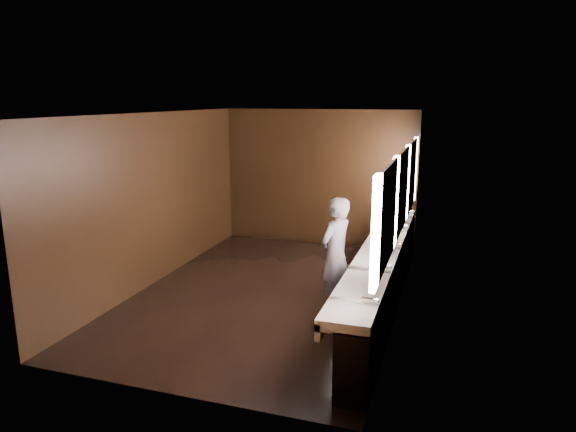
# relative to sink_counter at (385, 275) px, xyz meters

# --- Properties ---
(floor) EXTENTS (6.00, 6.00, 0.00)m
(floor) POSITION_rel_sink_counter_xyz_m (-1.79, 0.00, -0.50)
(floor) COLOR black
(floor) RESTS_ON ground
(ceiling) EXTENTS (4.00, 6.00, 0.02)m
(ceiling) POSITION_rel_sink_counter_xyz_m (-1.79, 0.00, 2.30)
(ceiling) COLOR #2D2D2B
(ceiling) RESTS_ON wall_back
(wall_back) EXTENTS (4.00, 0.02, 2.80)m
(wall_back) POSITION_rel_sink_counter_xyz_m (-1.79, 3.00, 0.90)
(wall_back) COLOR black
(wall_back) RESTS_ON floor
(wall_front) EXTENTS (4.00, 0.02, 2.80)m
(wall_front) POSITION_rel_sink_counter_xyz_m (-1.79, -3.00, 0.90)
(wall_front) COLOR black
(wall_front) RESTS_ON floor
(wall_left) EXTENTS (0.02, 6.00, 2.80)m
(wall_left) POSITION_rel_sink_counter_xyz_m (-3.79, 0.00, 0.90)
(wall_left) COLOR black
(wall_left) RESTS_ON floor
(wall_right) EXTENTS (0.02, 6.00, 2.80)m
(wall_right) POSITION_rel_sink_counter_xyz_m (0.21, 0.00, 0.90)
(wall_right) COLOR black
(wall_right) RESTS_ON floor
(sink_counter) EXTENTS (0.55, 5.40, 1.01)m
(sink_counter) POSITION_rel_sink_counter_xyz_m (0.00, 0.00, 0.00)
(sink_counter) COLOR black
(sink_counter) RESTS_ON floor
(mirror_band) EXTENTS (0.06, 5.03, 1.15)m
(mirror_band) POSITION_rel_sink_counter_xyz_m (0.19, -0.00, 1.25)
(mirror_band) COLOR white
(mirror_band) RESTS_ON wall_right
(person) EXTENTS (0.60, 0.72, 1.67)m
(person) POSITION_rel_sink_counter_xyz_m (-0.67, -0.32, 0.34)
(person) COLOR #7C94B9
(person) RESTS_ON floor
(trash_bin) EXTENTS (0.49, 0.49, 0.59)m
(trash_bin) POSITION_rel_sink_counter_xyz_m (-0.22, -1.11, -0.20)
(trash_bin) COLOR black
(trash_bin) RESTS_ON floor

